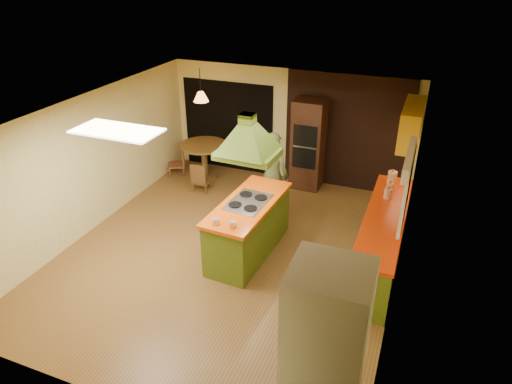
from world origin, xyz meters
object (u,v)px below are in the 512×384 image
at_px(wall_oven, 308,145).
at_px(dining_table, 204,154).
at_px(refrigerator, 325,346).
at_px(kitchen_island, 248,227).
at_px(canister_large, 392,178).
at_px(man, 272,175).

bearing_deg(wall_oven, dining_table, -169.36).
distance_m(refrigerator, dining_table, 6.48).
bearing_deg(refrigerator, kitchen_island, 126.11).
xyz_separation_m(refrigerator, dining_table, (-4.03, 5.05, -0.42)).
bearing_deg(dining_table, canister_large, -10.25).
bearing_deg(refrigerator, dining_table, 127.95).
distance_m(man, wall_oven, 1.54).
bearing_deg(man, dining_table, -27.63).
bearing_deg(wall_oven, refrigerator, -71.39).
xyz_separation_m(refrigerator, wall_oven, (-1.70, 5.44, 0.00)).
xyz_separation_m(kitchen_island, wall_oven, (0.23, 2.85, 0.49)).
relative_size(kitchen_island, wall_oven, 1.03).
bearing_deg(kitchen_island, wall_oven, 89.04).
distance_m(wall_oven, dining_table, 2.40).
relative_size(refrigerator, canister_large, 8.15).
bearing_deg(kitchen_island, man, 95.78).
height_order(refrigerator, dining_table, refrigerator).
bearing_deg(man, kitchen_island, 93.35).
bearing_deg(wall_oven, man, -99.21).
height_order(wall_oven, canister_large, wall_oven).
distance_m(kitchen_island, canister_large, 2.77).
xyz_separation_m(dining_table, canister_large, (4.21, -0.76, 0.47)).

